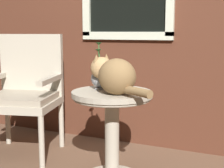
{
  "coord_description": "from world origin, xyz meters",
  "views": [
    {
      "loc": [
        0.99,
        -1.98,
        1.04
      ],
      "look_at": [
        0.07,
        0.05,
        0.68
      ],
      "focal_mm": 53.75,
      "sensor_mm": 36.0,
      "label": 1
    }
  ],
  "objects_px": {
    "wicker_side_table": "(112,118)",
    "cat": "(114,75)",
    "pewter_vase_with_ivy": "(100,76)",
    "wicker_chair": "(25,89)"
  },
  "relations": [
    {
      "from": "wicker_side_table",
      "to": "cat",
      "type": "relative_size",
      "value": 1.25
    },
    {
      "from": "wicker_side_table",
      "to": "wicker_chair",
      "type": "distance_m",
      "value": 0.94
    },
    {
      "from": "wicker_chair",
      "to": "pewter_vase_with_ivy",
      "type": "distance_m",
      "value": 0.83
    },
    {
      "from": "wicker_side_table",
      "to": "pewter_vase_with_ivy",
      "type": "bearing_deg",
      "value": 158.23
    },
    {
      "from": "wicker_side_table",
      "to": "wicker_chair",
      "type": "bearing_deg",
      "value": 166.52
    },
    {
      "from": "wicker_chair",
      "to": "pewter_vase_with_ivy",
      "type": "relative_size",
      "value": 3.13
    },
    {
      "from": "wicker_chair",
      "to": "cat",
      "type": "height_order",
      "value": "wicker_chair"
    },
    {
      "from": "wicker_chair",
      "to": "cat",
      "type": "distance_m",
      "value": 1.02
    },
    {
      "from": "wicker_side_table",
      "to": "pewter_vase_with_ivy",
      "type": "relative_size",
      "value": 1.97
    },
    {
      "from": "wicker_side_table",
      "to": "cat",
      "type": "height_order",
      "value": "cat"
    }
  ]
}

